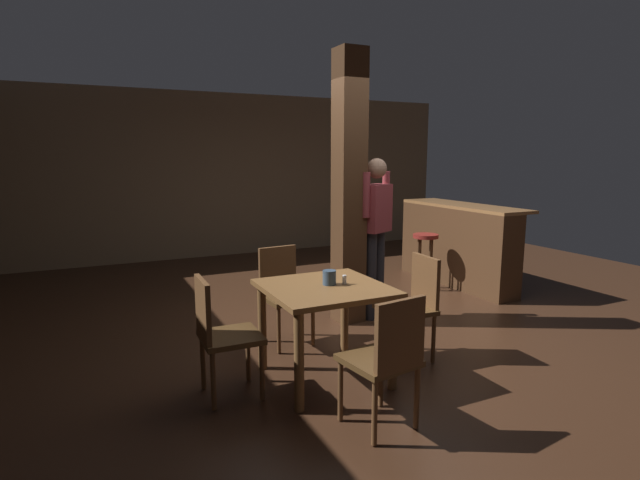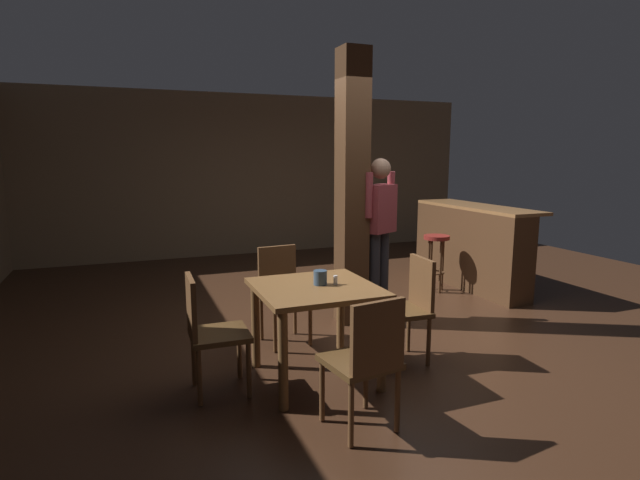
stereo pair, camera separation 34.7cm
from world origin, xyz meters
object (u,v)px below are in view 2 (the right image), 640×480
at_px(napkin_cup, 320,278).
at_px(bar_counter, 470,246).
at_px(dining_table, 315,302).
at_px(chair_south, 366,357).
at_px(standing_person, 380,227).
at_px(chair_north, 282,289).
at_px(chair_west, 209,328).
at_px(salt_shaker, 336,280).
at_px(bar_stool_near, 436,250).
at_px(chair_east, 409,304).

bearing_deg(napkin_cup, bar_counter, 32.91).
bearing_deg(dining_table, chair_south, -88.98).
bearing_deg(chair_south, standing_person, 60.13).
relative_size(chair_north, napkin_cup, 7.85).
xyz_separation_m(chair_north, chair_west, (-0.82, -0.84, 0.00)).
bearing_deg(chair_north, standing_person, 11.63).
relative_size(chair_south, napkin_cup, 7.85).
height_order(salt_shaker, bar_stool_near, salt_shaker).
relative_size(chair_east, standing_person, 0.52).
bearing_deg(napkin_cup, chair_south, -92.09).
relative_size(chair_west, standing_person, 0.52).
bearing_deg(dining_table, napkin_cup, 19.70).
height_order(chair_north, chair_west, same).
bearing_deg(chair_north, chair_south, -89.44).
height_order(chair_north, chair_south, same).
bearing_deg(chair_south, salt_shaker, 80.17).
bearing_deg(chair_south, napkin_cup, 87.91).
bearing_deg(salt_shaker, chair_south, -99.83).
relative_size(chair_east, bar_stool_near, 1.21).
xyz_separation_m(napkin_cup, bar_stool_near, (2.32, 1.82, -0.27)).
bearing_deg(chair_south, bar_counter, 43.26).
bearing_deg(bar_stool_near, salt_shaker, -139.86).
bearing_deg(bar_counter, chair_west, -153.84).
bearing_deg(napkin_cup, bar_stool_near, 38.16).
bearing_deg(bar_counter, standing_person, -156.89).
height_order(salt_shaker, standing_person, standing_person).
relative_size(dining_table, bar_stool_near, 1.23).
height_order(napkin_cup, standing_person, standing_person).
bearing_deg(dining_table, chair_west, 177.30).
bearing_deg(chair_west, standing_person, 28.77).
bearing_deg(chair_west, dining_table, -2.70).
xyz_separation_m(chair_north, chair_south, (0.02, -1.74, 0.00)).
relative_size(chair_west, bar_counter, 0.45).
xyz_separation_m(standing_person, bar_stool_near, (1.22, 0.72, -0.46)).
distance_m(chair_north, bar_counter, 3.08).
xyz_separation_m(dining_table, chair_north, (-0.00, 0.88, -0.12)).
distance_m(napkin_cup, bar_stool_near, 2.96).
distance_m(salt_shaker, bar_stool_near, 2.90).
bearing_deg(chair_east, salt_shaker, -175.57).
height_order(chair_south, bar_counter, bar_counter).
bearing_deg(salt_shaker, dining_table, 172.40).
bearing_deg(chair_west, napkin_cup, -1.44).
bearing_deg(napkin_cup, salt_shaker, -18.72).
xyz_separation_m(chair_west, napkin_cup, (0.86, -0.02, 0.31)).
bearing_deg(chair_west, chair_south, -47.01).
distance_m(chair_south, bar_counter, 3.98).
relative_size(dining_table, chair_south, 1.02).
distance_m(chair_south, salt_shaker, 0.89).
relative_size(standing_person, bar_counter, 0.86).
height_order(chair_east, bar_counter, bar_counter).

